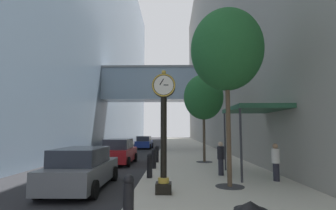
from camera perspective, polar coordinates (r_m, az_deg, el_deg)
ground_plane at (r=29.98m, az=-1.77°, el=-10.20°), size 110.00×110.00×0.00m
sidewalk_right at (r=32.99m, az=4.31°, el=-9.66°), size 6.62×80.00×0.14m
building_block_left at (r=38.09m, az=-19.46°, el=17.03°), size 22.77×80.00×33.87m
building_block_right at (r=37.15m, az=16.78°, el=17.16°), size 9.00×80.00×33.27m
street_clock at (r=8.84m, az=-1.00°, el=-4.43°), size 0.84×0.55×4.32m
bollard_nearest at (r=6.34m, az=-9.01°, el=-20.08°), size 0.27×0.27×1.11m
bollard_third at (r=11.79m, az=-4.22°, el=-13.45°), size 0.27×0.27×1.11m
bollard_fourth at (r=14.55m, az=-3.22°, el=-12.00°), size 0.27×0.27×1.11m
bollard_fifth at (r=17.32m, az=-2.55°, el=-11.01°), size 0.27×0.27×1.11m
street_tree_near at (r=10.62m, az=13.21°, el=12.07°), size 2.89×2.89×7.07m
street_tree_mid_near at (r=17.69m, az=8.11°, el=1.78°), size 2.76×2.76×6.08m
pedestrian_walking at (r=11.94m, az=23.39°, el=-11.68°), size 0.38×0.38×1.59m
pedestrian_by_clock at (r=12.63m, az=11.96°, el=-11.63°), size 0.47×0.47×1.61m
storefront_awning at (r=12.95m, az=18.86°, el=-1.12°), size 2.40×3.60×3.30m
car_red_near at (r=17.70m, az=-11.14°, el=-10.46°), size 2.07×4.14×1.71m
car_blue_mid at (r=32.08m, az=-5.46°, el=-8.51°), size 2.11×4.06×1.57m
car_grey_far at (r=10.74m, az=-19.02°, el=-13.58°), size 2.11×4.59×1.61m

